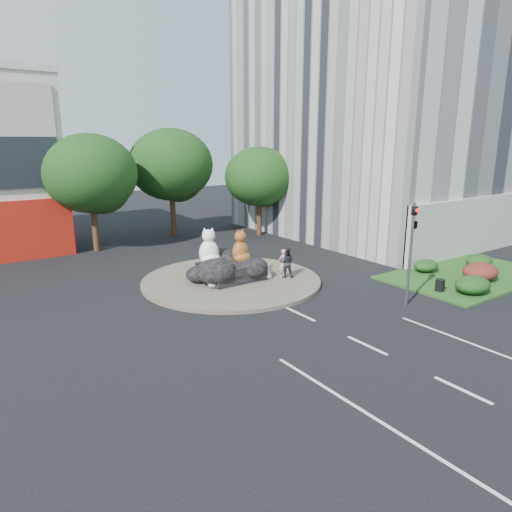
{
  "coord_description": "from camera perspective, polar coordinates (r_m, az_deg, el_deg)",
  "views": [
    {
      "loc": [
        -12.92,
        -10.94,
        7.77
      ],
      "look_at": [
        0.07,
        7.67,
        2.0
      ],
      "focal_mm": 32.0,
      "sensor_mm": 36.0,
      "label": 1
    }
  ],
  "objects": [
    {
      "name": "ground",
      "position": [
        18.63,
        13.7,
        -10.82
      ],
      "size": [
        120.0,
        120.0,
        0.0
      ],
      "primitive_type": "plane",
      "color": "black",
      "rests_on": "ground"
    },
    {
      "name": "roundabout_island",
      "position": [
        25.77,
        -3.09,
        -3.07
      ],
      "size": [
        10.0,
        10.0,
        0.2
      ],
      "primitive_type": "cylinder",
      "color": "brown",
      "rests_on": "ground"
    },
    {
      "name": "rock_plinth",
      "position": [
        25.62,
        -3.11,
        -1.89
      ],
      "size": [
        3.2,
        2.6,
        0.9
      ],
      "primitive_type": null,
      "color": "black",
      "rests_on": "roundabout_island"
    },
    {
      "name": "office_tower",
      "position": [
        43.64,
        17.26,
        26.56
      ],
      "size": [
        20.0,
        20.0,
        35.0
      ],
      "primitive_type": "cube",
      "color": "silver",
      "rests_on": "ground"
    },
    {
      "name": "grass_verge",
      "position": [
        29.57,
        24.93,
        -2.21
      ],
      "size": [
        10.0,
        6.0,
        0.12
      ],
      "primitive_type": "cube",
      "color": "#23501A",
      "rests_on": "ground"
    },
    {
      "name": "tree_left",
      "position": [
        34.3,
        -19.88,
        9.22
      ],
      "size": [
        6.46,
        6.46,
        8.27
      ],
      "color": "#382314",
      "rests_on": "ground"
    },
    {
      "name": "tree_mid",
      "position": [
        38.55,
        -10.52,
        10.74
      ],
      "size": [
        6.84,
        6.84,
        8.76
      ],
      "color": "#382314",
      "rests_on": "ground"
    },
    {
      "name": "tree_right",
      "position": [
        38.14,
        0.44,
        9.54
      ],
      "size": [
        5.7,
        5.7,
        7.3
      ],
      "color": "#382314",
      "rests_on": "ground"
    },
    {
      "name": "hedge_near_green",
      "position": [
        25.98,
        25.44,
        -3.25
      ],
      "size": [
        2.0,
        1.6,
        0.9
      ],
      "primitive_type": "ellipsoid",
      "color": "#123410",
      "rests_on": "grass_verge"
    },
    {
      "name": "hedge_red",
      "position": [
        28.55,
        26.25,
        -1.76
      ],
      "size": [
        2.2,
        1.76,
        0.99
      ],
      "primitive_type": "ellipsoid",
      "color": "#521F15",
      "rests_on": "grass_verge"
    },
    {
      "name": "hedge_mid_green",
      "position": [
        31.39,
        26.1,
        -0.56
      ],
      "size": [
        1.8,
        1.44,
        0.81
      ],
      "primitive_type": "ellipsoid",
      "color": "#123410",
      "rests_on": "grass_verge"
    },
    {
      "name": "hedge_back_green",
      "position": [
        29.14,
        20.49,
        -1.14
      ],
      "size": [
        1.6,
        1.28,
        0.72
      ],
      "primitive_type": "ellipsoid",
      "color": "#123410",
      "rests_on": "grass_verge"
    },
    {
      "name": "traffic_light",
      "position": [
        22.56,
        19.09,
        2.88
      ],
      "size": [
        0.44,
        1.24,
        5.0
      ],
      "color": "#595B60",
      "rests_on": "ground"
    },
    {
      "name": "street_lamp",
      "position": [
        32.12,
        18.82,
        7.76
      ],
      "size": [
        2.34,
        0.22,
        8.06
      ],
      "color": "#595B60",
      "rests_on": "ground"
    },
    {
      "name": "cat_white",
      "position": [
        25.06,
        -5.92,
        1.22
      ],
      "size": [
        1.58,
        1.5,
        2.09
      ],
      "primitive_type": null,
      "rotation": [
        0.0,
        0.0,
        -0.41
      ],
      "color": "white",
      "rests_on": "rock_plinth"
    },
    {
      "name": "cat_tabby",
      "position": [
        25.34,
        -1.97,
        1.25
      ],
      "size": [
        1.4,
        1.3,
        1.93
      ],
      "primitive_type": null,
      "rotation": [
        0.0,
        0.0,
        0.3
      ],
      "color": "#AA4B23",
      "rests_on": "rock_plinth"
    },
    {
      "name": "kitten_calico",
      "position": [
        24.16,
        -5.53,
        -2.8
      ],
      "size": [
        0.77,
        0.73,
        1.01
      ],
      "primitive_type": null,
      "rotation": [
        0.0,
        0.0,
        -0.41
      ],
      "color": "beige",
      "rests_on": "roundabout_island"
    },
    {
      "name": "kitten_white",
      "position": [
        25.65,
        1.41,
        -1.89
      ],
      "size": [
        0.69,
        0.68,
        0.87
      ],
      "primitive_type": null,
      "rotation": [
        0.0,
        0.0,
        0.64
      ],
      "color": "silver",
      "rests_on": "roundabout_island"
    },
    {
      "name": "pedestrian_pink",
      "position": [
        25.85,
        3.4,
        -0.91
      ],
      "size": [
        0.63,
        0.44,
        1.63
      ],
      "primitive_type": "imported",
      "rotation": [
        0.0,
        0.0,
        3.23
      ],
      "color": "pink",
      "rests_on": "roundabout_island"
    },
    {
      "name": "pedestrian_dark",
      "position": [
        25.84,
        3.84,
        -0.8
      ],
      "size": [
        1.07,
        1.05,
        1.73
      ],
      "primitive_type": "imported",
      "rotation": [
        0.0,
        0.0,
        2.44
      ],
      "color": "#212229",
      "rests_on": "roundabout_island"
    },
    {
      "name": "litter_bin",
      "position": [
        25.71,
        22.01,
        -3.4
      ],
      "size": [
        0.61,
        0.61,
        0.62
      ],
      "primitive_type": "cylinder",
      "rotation": [
        0.0,
        0.0,
        0.35
      ],
      "color": "black",
      "rests_on": "grass_verge"
    }
  ]
}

